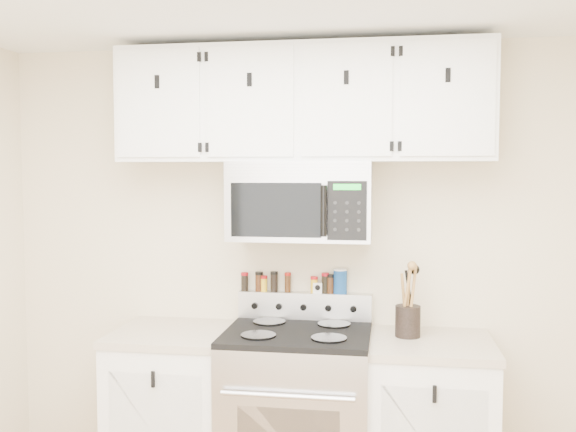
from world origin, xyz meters
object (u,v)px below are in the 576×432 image
object	(u,v)px
utensil_crock	(408,319)
salt_canister	(340,281)
range	(298,416)
microwave	(301,201)

from	to	relation	value
utensil_crock	salt_canister	xyz separation A→B (m)	(-0.37, 0.20, 0.15)
range	microwave	distance (m)	1.15
range	salt_canister	size ratio (longest dim) A/B	7.76
microwave	utensil_crock	xyz separation A→B (m)	(0.57, -0.05, -0.61)
microwave	utensil_crock	world-z (taller)	microwave
utensil_crock	salt_canister	world-z (taller)	utensil_crock
range	microwave	size ratio (longest dim) A/B	1.45
utensil_crock	salt_canister	size ratio (longest dim) A/B	2.70
microwave	salt_canister	bearing A→B (deg)	37.60
range	salt_canister	distance (m)	0.77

